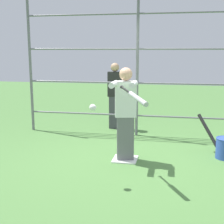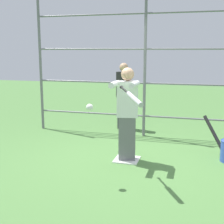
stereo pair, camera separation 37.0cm
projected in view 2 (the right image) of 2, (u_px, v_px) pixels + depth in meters
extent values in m
plane|color=#4C7A3D|center=(127.00, 160.00, 5.21)|extent=(24.00, 24.00, 0.00)
cube|color=white|center=(127.00, 160.00, 5.21)|extent=(0.40, 0.40, 0.02)
cylinder|color=slate|center=(145.00, 66.00, 6.44)|extent=(0.06, 0.06, 2.97)
cylinder|color=slate|center=(40.00, 65.00, 7.07)|extent=(0.06, 0.06, 2.97)
cylinder|color=slate|center=(144.00, 116.00, 6.64)|extent=(4.79, 0.04, 0.04)
cylinder|color=slate|center=(145.00, 83.00, 6.51)|extent=(4.79, 0.04, 0.04)
cylinder|color=slate|center=(145.00, 49.00, 6.37)|extent=(4.79, 0.04, 0.04)
cylinder|color=slate|center=(146.00, 13.00, 6.23)|extent=(4.79, 0.04, 0.04)
cube|color=slate|center=(127.00, 139.00, 5.14)|extent=(0.30, 0.23, 0.74)
cube|color=white|center=(127.00, 99.00, 5.01)|extent=(0.37, 0.26, 0.58)
sphere|color=tan|center=(128.00, 74.00, 4.94)|extent=(0.21, 0.21, 0.21)
cylinder|color=white|center=(135.00, 84.00, 4.76)|extent=(0.09, 0.41, 0.09)
cylinder|color=white|center=(115.00, 84.00, 4.78)|extent=(0.09, 0.41, 0.09)
sphere|color=black|center=(121.00, 87.00, 4.58)|extent=(0.05, 0.05, 0.05)
cylinder|color=black|center=(125.00, 90.00, 4.43)|extent=(0.20, 0.30, 0.08)
cylinder|color=#B2B2B7|center=(134.00, 99.00, 4.06)|extent=(0.32, 0.46, 0.14)
sphere|color=white|center=(90.00, 107.00, 4.17)|extent=(0.10, 0.10, 0.10)
cylinder|color=black|center=(215.00, 136.00, 5.36)|extent=(0.46, 0.45, 0.66)
cube|color=#3F3F47|center=(123.00, 112.00, 7.28)|extent=(0.25, 0.16, 0.76)
cube|color=black|center=(124.00, 84.00, 7.16)|extent=(0.32, 0.17, 0.57)
sphere|color=tan|center=(124.00, 67.00, 7.08)|extent=(0.20, 0.20, 0.20)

